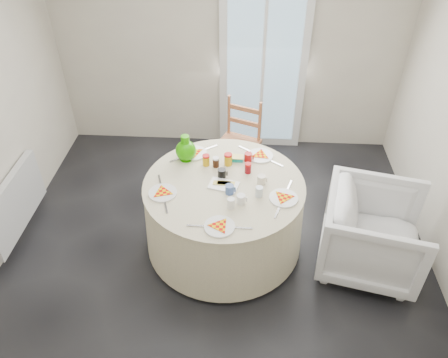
# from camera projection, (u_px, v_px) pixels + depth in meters

# --- Properties ---
(floor) EXTENTS (4.00, 4.00, 0.00)m
(floor) POSITION_uv_depth(u_px,v_px,m) (217.00, 255.00, 4.16)
(floor) COLOR black
(floor) RESTS_ON ground
(wall_back) EXTENTS (4.00, 0.02, 2.60)m
(wall_back) POSITION_uv_depth(u_px,v_px,m) (229.00, 43.00, 4.91)
(wall_back) COLOR #BCB5A3
(wall_back) RESTS_ON floor
(glass_door) EXTENTS (1.00, 0.08, 2.10)m
(glass_door) POSITION_uv_depth(u_px,v_px,m) (263.00, 66.00, 5.01)
(glass_door) COLOR silver
(glass_door) RESTS_ON floor
(radiator) EXTENTS (0.07, 1.00, 0.55)m
(radiator) POSITION_uv_depth(u_px,v_px,m) (16.00, 203.00, 4.17)
(radiator) COLOR silver
(radiator) RESTS_ON floor
(table) EXTENTS (1.47, 1.47, 0.74)m
(table) POSITION_uv_depth(u_px,v_px,m) (224.00, 215.00, 4.05)
(table) COLOR beige
(table) RESTS_ON floor
(wooden_chair) EXTENTS (0.55, 0.54, 0.96)m
(wooden_chair) POSITION_uv_depth(u_px,v_px,m) (237.00, 145.00, 4.79)
(wooden_chair) COLOR #9B5D38
(wooden_chair) RESTS_ON floor
(armchair) EXTENTS (0.95, 0.99, 0.86)m
(armchair) POSITION_uv_depth(u_px,v_px,m) (373.00, 233.00, 3.84)
(armchair) COLOR silver
(armchair) RESTS_ON floor
(place_settings) EXTENTS (1.74, 1.74, 0.02)m
(place_settings) POSITION_uv_depth(u_px,v_px,m) (224.00, 182.00, 3.80)
(place_settings) COLOR white
(place_settings) RESTS_ON table
(jar_cluster) EXTENTS (0.48, 0.32, 0.13)m
(jar_cluster) POSITION_uv_depth(u_px,v_px,m) (226.00, 162.00, 3.94)
(jar_cluster) COLOR olive
(jar_cluster) RESTS_ON table
(butter_tub) EXTENTS (0.11, 0.08, 0.04)m
(butter_tub) POSITION_uv_depth(u_px,v_px,m) (237.00, 157.00, 4.07)
(butter_tub) COLOR #0A8E91
(butter_tub) RESTS_ON table
(green_pitcher) EXTENTS (0.20, 0.20, 0.25)m
(green_pitcher) POSITION_uv_depth(u_px,v_px,m) (186.00, 148.00, 4.03)
(green_pitcher) COLOR #259E01
(green_pitcher) RESTS_ON table
(cheese_platter) EXTENTS (0.28, 0.22, 0.03)m
(cheese_platter) POSITION_uv_depth(u_px,v_px,m) (224.00, 183.00, 3.78)
(cheese_platter) COLOR silver
(cheese_platter) RESTS_ON table
(mugs_glasses) EXTENTS (0.64, 0.64, 0.10)m
(mugs_glasses) POSITION_uv_depth(u_px,v_px,m) (242.00, 180.00, 3.75)
(mugs_glasses) COLOR gray
(mugs_glasses) RESTS_ON table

